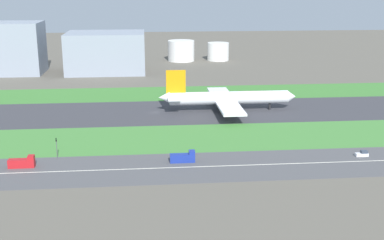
{
  "coord_description": "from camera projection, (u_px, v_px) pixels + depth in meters",
  "views": [
    {
      "loc": [
        -4.05,
        -225.99,
        58.25
      ],
      "look_at": [
        13.99,
        -36.5,
        6.0
      ],
      "focal_mm": 46.76,
      "sensor_mm": 36.0,
      "label": 1
    }
  ],
  "objects": [
    {
      "name": "fuel_tank_centre",
      "position": [
        218.0,
        52.0,
        388.41
      ],
      "size": [
        16.66,
        16.66,
        13.67
      ],
      "primitive_type": "cylinder",
      "color": "silver",
      "rests_on": "ground_plane"
    },
    {
      "name": "airliner",
      "position": [
        226.0,
        98.0,
        234.13
      ],
      "size": [
        65.0,
        56.0,
        19.7
      ],
      "color": "white",
      "rests_on": "runway"
    },
    {
      "name": "traffic_light",
      "position": [
        57.0,
        146.0,
        170.81
      ],
      "size": [
        0.36,
        0.5,
        7.2
      ],
      "color": "#4C4C51",
      "rests_on": "highway"
    },
    {
      "name": "grass_median_north",
      "position": [
        153.0,
        94.0,
        272.08
      ],
      "size": [
        280.0,
        36.0,
        0.1
      ],
      "primitive_type": "cube",
      "color": "#3D7A33",
      "rests_on": "ground_plane"
    },
    {
      "name": "ground_plane",
      "position": [
        155.0,
        113.0,
        232.74
      ],
      "size": [
        800.0,
        800.0,
        0.0
      ],
      "primitive_type": "plane",
      "color": "#5B564C"
    },
    {
      "name": "fuel_tank_west",
      "position": [
        181.0,
        51.0,
        385.51
      ],
      "size": [
        20.37,
        20.37,
        15.64
      ],
      "primitive_type": "cylinder",
      "color": "silver",
      "rests_on": "ground_plane"
    },
    {
      "name": "hangar_building",
      "position": [
        106.0,
        52.0,
        335.93
      ],
      "size": [
        51.64,
        39.93,
        26.61
      ],
      "primitive_type": "cube",
      "color": "gray",
      "rests_on": "ground_plane"
    },
    {
      "name": "terminal_building",
      "position": [
        14.0,
        48.0,
        329.48
      ],
      "size": [
        37.3,
        31.44,
        33.75
      ],
      "primitive_type": "cube",
      "color": "gray",
      "rests_on": "ground_plane"
    },
    {
      "name": "runway",
      "position": [
        155.0,
        112.0,
        232.72
      ],
      "size": [
        280.0,
        46.0,
        0.1
      ],
      "primitive_type": "cube",
      "color": "#38383D",
      "rests_on": "ground_plane"
    },
    {
      "name": "truck_1",
      "position": [
        183.0,
        158.0,
        167.75
      ],
      "size": [
        8.4,
        2.5,
        4.0
      ],
      "color": "navy",
      "rests_on": "highway"
    },
    {
      "name": "truck_0",
      "position": [
        22.0,
        163.0,
        162.93
      ],
      "size": [
        8.4,
        2.5,
        4.0
      ],
      "color": "#B2191E",
      "rests_on": "highway"
    },
    {
      "name": "grass_median_south",
      "position": [
        157.0,
        139.0,
        193.36
      ],
      "size": [
        280.0,
        36.0,
        0.1
      ],
      "primitive_type": "cube",
      "color": "#427F38",
      "rests_on": "ground_plane"
    },
    {
      "name": "highway",
      "position": [
        160.0,
        168.0,
        162.64
      ],
      "size": [
        280.0,
        28.0,
        0.1
      ],
      "primitive_type": "cube",
      "color": "#4C4C4F",
      "rests_on": "ground_plane"
    },
    {
      "name": "car_2",
      "position": [
        362.0,
        154.0,
        173.66
      ],
      "size": [
        4.4,
        1.8,
        2.0
      ],
      "color": "silver",
      "rests_on": "highway"
    },
    {
      "name": "highway_centerline",
      "position": [
        160.0,
        168.0,
        162.63
      ],
      "size": [
        266.0,
        0.5,
        0.01
      ],
      "primitive_type": "cube",
      "color": "silver",
      "rests_on": "highway"
    }
  ]
}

